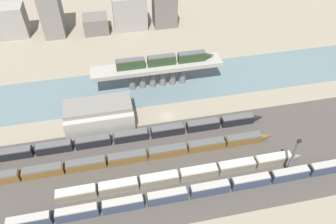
% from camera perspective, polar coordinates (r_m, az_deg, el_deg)
% --- Properties ---
extents(ground_plane, '(400.00, 400.00, 0.00)m').
position_cam_1_polar(ground_plane, '(126.95, -0.18, -0.77)').
color(ground_plane, gray).
extents(railbed_yard, '(280.00, 42.00, 0.01)m').
position_cam_1_polar(railbed_yard, '(111.39, 2.33, -9.22)').
color(railbed_yard, '#423D38').
rests_on(railbed_yard, ground).
extents(river_water, '(320.00, 26.02, 0.01)m').
position_cam_1_polar(river_water, '(141.81, -1.81, 4.78)').
color(river_water, slate).
rests_on(river_water, ground).
extents(bridge, '(54.22, 8.23, 10.36)m').
position_cam_1_polar(bridge, '(137.22, -1.88, 7.25)').
color(bridge, gray).
rests_on(bridge, ground).
extents(train_on_bridge, '(40.97, 2.91, 4.10)m').
position_cam_1_polar(train_on_bridge, '(134.91, -0.59, 9.06)').
color(train_on_bridge, '#23381E').
rests_on(train_on_bridge, bridge).
extents(train_yard_near, '(110.09, 2.61, 4.17)m').
position_cam_1_polar(train_yard_near, '(103.11, 4.29, -13.71)').
color(train_yard_near, '#2D384C').
rests_on(train_yard_near, ground).
extents(train_yard_mid, '(81.22, 3.17, 3.56)m').
position_cam_1_polar(train_yard_mid, '(106.90, 2.85, -10.88)').
color(train_yard_mid, gray).
rests_on(train_yard_mid, ground).
extents(train_yard_far, '(100.07, 3.14, 3.45)m').
position_cam_1_polar(train_yard_far, '(111.95, -6.18, -7.76)').
color(train_yard_far, brown).
rests_on(train_yard_far, ground).
extents(train_yard_outer, '(110.24, 2.95, 3.63)m').
position_cam_1_polar(train_yard_outer, '(118.11, -8.92, -4.51)').
color(train_yard_outer, black).
rests_on(train_yard_outer, ground).
extents(warehouse_building, '(24.95, 14.11, 9.27)m').
position_cam_1_polar(warehouse_building, '(124.25, -11.88, -0.32)').
color(warehouse_building, '#9E998E').
rests_on(warehouse_building, ground).
extents(signal_tower, '(1.00, 0.96, 16.57)m').
position_cam_1_polar(signal_tower, '(109.85, 20.85, -7.46)').
color(signal_tower, '#4C4C51').
rests_on(signal_tower, ground).
extents(city_block_far_left, '(14.84, 11.07, 15.99)m').
position_cam_1_polar(city_block_far_left, '(190.03, -25.66, 14.11)').
color(city_block_far_left, gray).
rests_on(city_block_far_left, ground).
extents(city_block_left, '(10.08, 15.63, 23.97)m').
position_cam_1_polar(city_block_left, '(182.65, -19.68, 16.19)').
color(city_block_left, slate).
rests_on(city_block_left, ground).
extents(city_block_center, '(12.65, 10.95, 8.64)m').
position_cam_1_polar(city_block_center, '(181.33, -12.45, 14.73)').
color(city_block_center, '#605B56').
rests_on(city_block_center, ground).
extents(city_block_right, '(17.30, 10.15, 17.77)m').
position_cam_1_polar(city_block_right, '(180.10, -6.69, 16.89)').
color(city_block_right, gray).
rests_on(city_block_right, ground).
extents(city_block_far_right, '(12.16, 9.73, 18.17)m').
position_cam_1_polar(city_block_far_right, '(181.66, -0.59, 17.49)').
color(city_block_far_right, '#605B56').
rests_on(city_block_far_right, ground).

